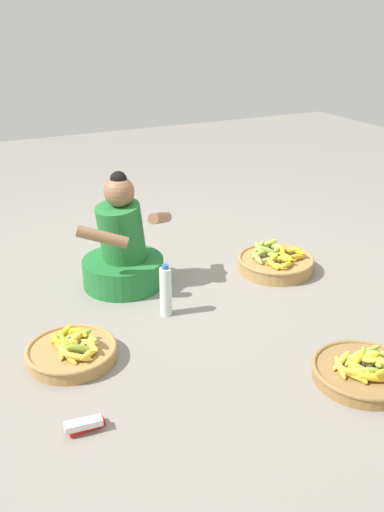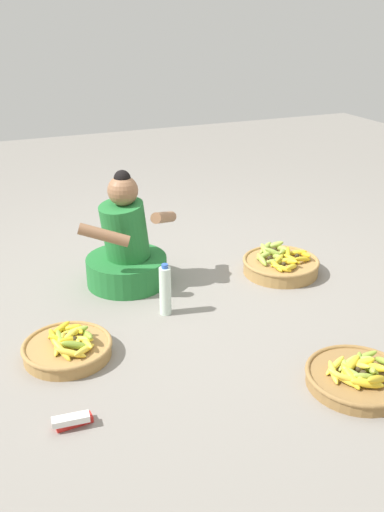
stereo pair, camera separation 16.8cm
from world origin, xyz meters
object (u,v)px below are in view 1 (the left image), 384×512
object	(u,v)px
vendor_woman_front	(123,251)
packet_carton_stack	(85,425)
banana_basket_near_bicycle	(275,262)
water_bottle	(166,291)
banana_basket_back_right	(364,371)
banana_basket_mid_left	(72,351)

from	to	relation	value
vendor_woman_front	packet_carton_stack	distance (m)	1.41
vendor_woman_front	banana_basket_near_bicycle	bearing A→B (deg)	-14.53
banana_basket_near_bicycle	packet_carton_stack	bearing A→B (deg)	-148.93
water_bottle	packet_carton_stack	distance (m)	1.06
packet_carton_stack	water_bottle	bearing A→B (deg)	46.80
banana_basket_near_bicycle	banana_basket_back_right	size ratio (longest dim) A/B	1.03
banana_basket_back_right	vendor_woman_front	bearing A→B (deg)	114.65
banana_basket_near_bicycle	banana_basket_back_right	distance (m)	1.27
vendor_woman_front	banana_basket_near_bicycle	world-z (taller)	vendor_woman_front
banana_basket_back_right	water_bottle	size ratio (longest dim) A/B	1.57
packet_carton_stack	banana_basket_near_bicycle	bearing A→B (deg)	31.07
banana_basket_back_right	banana_basket_near_bicycle	bearing A→B (deg)	75.55
banana_basket_near_bicycle	banana_basket_mid_left	bearing A→B (deg)	-164.04
water_bottle	packet_carton_stack	xyz separation A→B (m)	(-0.72, -0.76, -0.12)
banana_basket_mid_left	packet_carton_stack	distance (m)	0.55
water_bottle	vendor_woman_front	bearing A→B (deg)	100.12
banana_basket_mid_left	banana_basket_back_right	xyz separation A→B (m)	(1.22, -0.79, -0.00)
banana_basket_mid_left	banana_basket_back_right	bearing A→B (deg)	-32.93
banana_basket_back_right	water_bottle	distance (m)	1.18
banana_basket_mid_left	water_bottle	size ratio (longest dim) A/B	1.46
banana_basket_mid_left	packet_carton_stack	size ratio (longest dim) A/B	2.60
banana_basket_back_right	packet_carton_stack	xyz separation A→B (m)	(-1.32, 0.25, -0.02)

